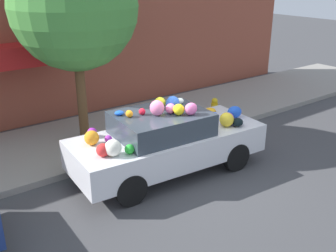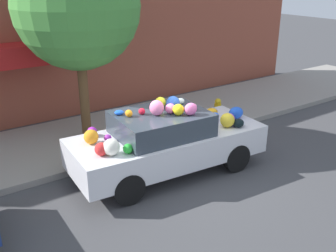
# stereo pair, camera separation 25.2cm
# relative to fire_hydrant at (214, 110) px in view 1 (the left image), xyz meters

# --- Properties ---
(ground_plane) EXTENTS (60.00, 60.00, 0.00)m
(ground_plane) POSITION_rel_fire_hydrant_xyz_m (-2.77, -1.56, -0.49)
(ground_plane) COLOR #424244
(sidewalk_curb) EXTENTS (24.00, 3.20, 0.15)m
(sidewalk_curb) POSITION_rel_fire_hydrant_xyz_m (-2.77, 1.14, -0.42)
(sidewalk_curb) COLOR gray
(sidewalk_curb) RESTS_ON ground
(building_facade) EXTENTS (18.00, 1.20, 5.43)m
(building_facade) POSITION_rel_fire_hydrant_xyz_m (-2.91, 3.36, 2.19)
(building_facade) COLOR #9E4C38
(building_facade) RESTS_ON ground
(street_tree) EXTENTS (2.99, 2.99, 4.85)m
(street_tree) POSITION_rel_fire_hydrant_xyz_m (-3.65, 0.99, 2.99)
(street_tree) COLOR brown
(street_tree) RESTS_ON sidewalk_curb
(fire_hydrant) EXTENTS (0.20, 0.20, 0.70)m
(fire_hydrant) POSITION_rel_fire_hydrant_xyz_m (0.00, 0.00, 0.00)
(fire_hydrant) COLOR gold
(fire_hydrant) RESTS_ON sidewalk_curb
(art_car) EXTENTS (4.44, 1.99, 1.78)m
(art_car) POSITION_rel_fire_hydrant_xyz_m (-2.80, -1.50, 0.29)
(art_car) COLOR silver
(art_car) RESTS_ON ground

